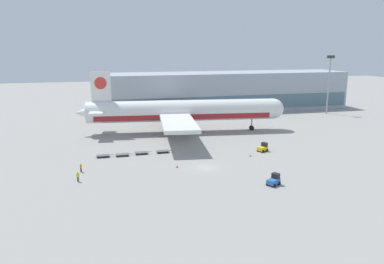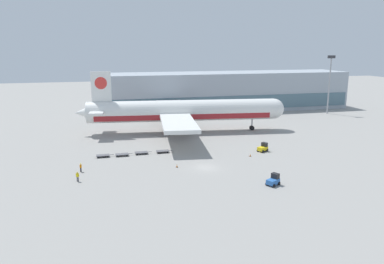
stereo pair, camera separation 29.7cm
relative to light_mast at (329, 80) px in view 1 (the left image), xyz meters
The scene contains 14 objects.
ground_plane 77.45m from the light_mast, 140.82° to the right, with size 400.00×400.00×0.00m, color gray.
terminal_building 35.95m from the light_mast, 150.61° to the left, with size 90.00×18.20×14.00m.
light_mast is the anchor object (origin of this frame).
airplane_main 60.00m from the light_mast, 164.05° to the right, with size 57.97×48.61×17.00m.
baggage_tug_foreground 79.63m from the light_mast, 129.99° to the right, with size 2.82×2.54×2.00m.
baggage_tug_mid 60.22m from the light_mast, 137.11° to the right, with size 2.81×2.49×2.00m.
baggage_dolly_lead 87.48m from the light_mast, 155.48° to the right, with size 3.70×1.50×0.48m.
baggage_dolly_second 83.91m from the light_mast, 154.20° to the right, with size 3.70×1.50×0.48m.
baggage_dolly_third 79.92m from the light_mast, 153.14° to the right, with size 3.70×1.50×0.48m.
baggage_dolly_trail 75.76m from the light_mast, 151.48° to the right, with size 3.70×1.50×0.48m.
ground_crew_near 95.21m from the light_mast, 151.57° to the right, with size 0.37×0.51×1.72m.
ground_crew_far 98.13m from the light_mast, 148.91° to the right, with size 0.55×0.31×1.82m.
traffic_cone_near 80.77m from the light_mast, 144.19° to the right, with size 0.40×0.40×0.62m.
traffic_cone_far 65.53m from the light_mast, 137.80° to the right, with size 0.40×0.40×0.63m.
Camera 1 is at (-20.25, -67.59, 23.28)m, focal length 35.00 mm.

